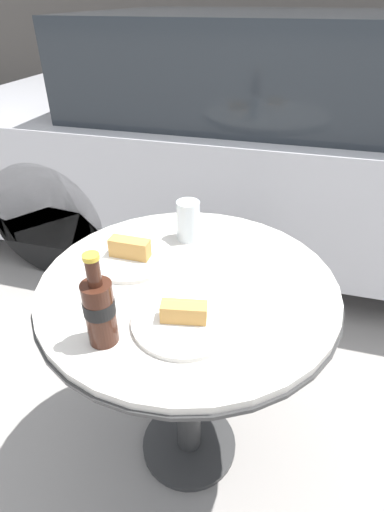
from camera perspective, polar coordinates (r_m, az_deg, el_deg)
ground_plane at (r=1.58m, az=-0.41°, el=-25.34°), size 30.00×30.00×0.00m
bistro_table at (r=1.12m, az=-0.53°, el=-9.34°), size 0.78×0.78×0.74m
cola_bottle_left at (r=0.83m, az=-13.08°, el=-7.40°), size 0.06×0.06×0.22m
drinking_glass at (r=1.18m, az=-0.56°, el=4.85°), size 0.07×0.07×0.12m
lunch_plate_near at (r=0.90m, az=-1.09°, el=-8.94°), size 0.24×0.24×0.06m
lunch_plate_far at (r=1.11m, az=-8.74°, el=0.09°), size 0.23×0.23×0.07m
parked_car at (r=2.55m, az=16.47°, el=15.18°), size 4.34×1.70×1.28m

